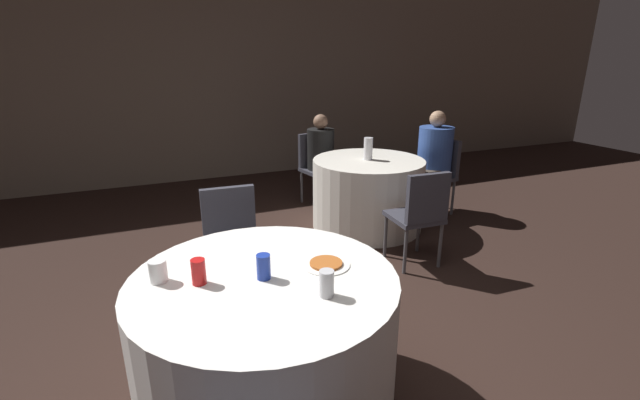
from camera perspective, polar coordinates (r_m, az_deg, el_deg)
ground_plane at (r=2.65m, az=-5.16°, el=-22.26°), size 16.00×16.00×0.00m
wall_back at (r=6.39m, az=-18.18°, el=14.76°), size 16.00×0.06×2.80m
table_near at (r=2.28m, az=-7.12°, el=-18.22°), size 1.29×1.29×0.73m
table_far at (r=4.50m, az=6.36°, el=0.85°), size 1.14×1.14×0.73m
chair_near_north at (r=3.12m, az=-11.67°, el=-4.73°), size 0.42×0.42×0.85m
chair_far_east at (r=5.07m, az=15.62°, el=4.03°), size 0.44×0.44×0.85m
chair_far_south at (r=3.65m, az=13.25°, el=-1.35°), size 0.42×0.42×0.85m
chair_far_north at (r=5.23m, az=-0.46°, el=5.14°), size 0.47×0.47×0.85m
person_black_shirt at (r=5.08m, az=0.55°, el=5.15°), size 0.36×0.50×1.09m
person_blue_shirt at (r=4.95m, az=14.48°, el=4.90°), size 0.53×0.39×1.17m
pizza_plate_near at (r=2.17m, az=0.81°, el=-8.52°), size 0.24×0.24×0.02m
soda_can_silver at (r=1.89m, az=0.88°, el=-11.07°), size 0.07×0.07×0.12m
soda_can_red at (r=2.06m, az=-15.89°, el=-9.18°), size 0.07×0.07×0.12m
soda_can_blue at (r=2.05m, az=-7.54°, el=-8.82°), size 0.07×0.07×0.12m
cup_near at (r=2.15m, az=-20.80°, el=-8.80°), size 0.08×0.08×0.11m
bottle_far at (r=4.38m, az=6.44°, el=6.81°), size 0.09×0.09×0.22m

